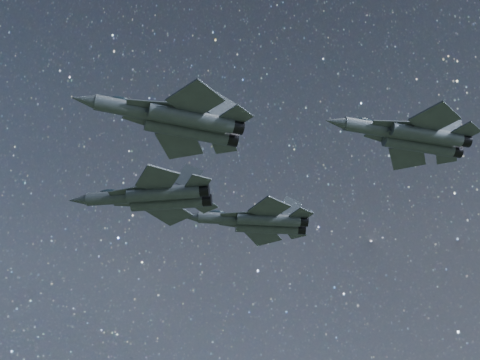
{
  "coord_description": "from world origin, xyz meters",
  "views": [
    {
      "loc": [
        0.6,
        -64.48,
        106.76
      ],
      "look_at": [
        0.8,
        0.1,
        153.63
      ],
      "focal_mm": 50.0,
      "sensor_mm": 36.0,
      "label": 1
    }
  ],
  "objects": [
    {
      "name": "jet_right",
      "position": [
        -6.11,
        -10.79,
        153.67
      ],
      "size": [
        19.16,
        12.93,
        4.83
      ],
      "rotation": [
        0.0,
        0.0,
        0.29
      ],
      "color": "#353D43"
    },
    {
      "name": "jet_slot",
      "position": [
        20.43,
        -5.42,
        155.92
      ],
      "size": [
        18.17,
        12.39,
        4.56
      ],
      "rotation": [
        0.0,
        0.0,
        0.24
      ],
      "color": "#353D43"
    },
    {
      "name": "jet_left",
      "position": [
        3.17,
        11.97,
        155.31
      ],
      "size": [
        17.87,
        12.57,
        4.52
      ],
      "rotation": [
        0.0,
        0.0,
        0.08
      ],
      "color": "#353D43"
    },
    {
      "name": "jet_lead",
      "position": [
        -10.13,
        5.15,
        154.65
      ],
      "size": [
        19.38,
        13.55,
        4.88
      ],
      "rotation": [
        0.0,
        0.0,
        -0.11
      ],
      "color": "#353D43"
    }
  ]
}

